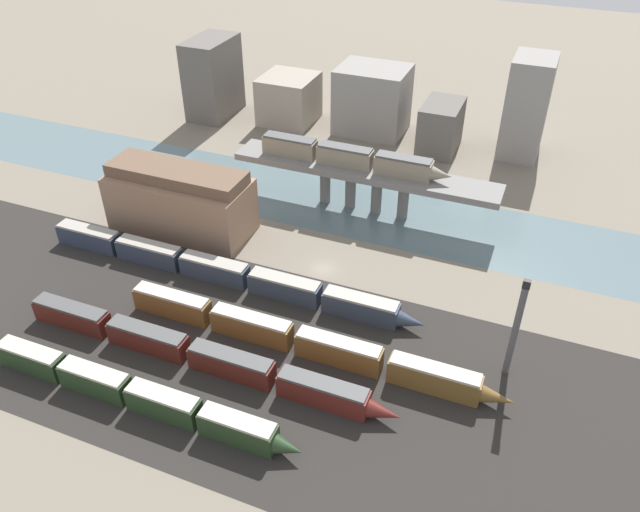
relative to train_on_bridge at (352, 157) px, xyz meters
The scene contains 16 objects.
ground_plane 24.12m from the train_on_bridge, 82.82° to the right, with size 400.00×400.00×0.00m, color #756B5B.
railbed_yard 46.70m from the train_on_bridge, 86.61° to the right, with size 280.00×42.00×0.01m, color #282623.
river_water 11.28m from the train_on_bridge, ahead, with size 320.00×21.45×0.01m, color slate.
bridge 4.39m from the train_on_bridge, ahead, with size 52.09×7.56×9.09m.
train_on_bridge is the anchor object (origin of this frame).
train_yard_near 59.95m from the train_on_bridge, 98.76° to the right, with size 46.59×2.81×3.78m.
train_yard_mid 50.09m from the train_on_bridge, 96.30° to the right, with size 58.43×2.85×3.71m.
train_yard_far 42.69m from the train_on_bridge, 79.76° to the right, with size 58.79×2.69×4.01m.
train_yard_outer 34.04m from the train_on_bridge, 111.01° to the right, with size 68.25×2.92×3.78m.
warehouse_building 33.10m from the train_on_bridge, 144.49° to the right, with size 26.33×11.40×12.64m.
signal_tower 49.44m from the train_on_bridge, 43.77° to the right, with size 1.00×0.93×16.37m.
city_block_far_left 57.23m from the train_on_bridge, 147.24° to the left, with size 9.23×15.33×19.35m, color #605B56.
city_block_left 44.85m from the train_on_bridge, 130.05° to the left, with size 12.89×13.14×11.57m, color gray.
city_block_center 37.19m from the train_on_bridge, 101.79° to the left, with size 16.46×13.11×15.75m, color gray.
city_block_right 34.18m from the train_on_bridge, 72.19° to the left, with size 8.33×13.10×11.20m, color #605B56.
city_block_far_right 46.38m from the train_on_bridge, 53.11° to the left, with size 8.88×11.92×22.34m, color gray.
Camera 1 is at (31.89, -80.22, 64.81)m, focal length 35.00 mm.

